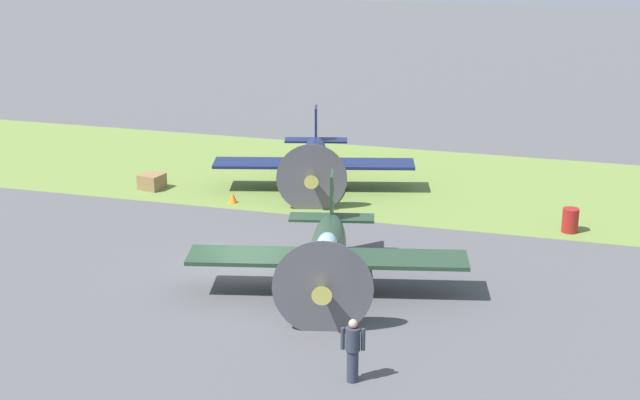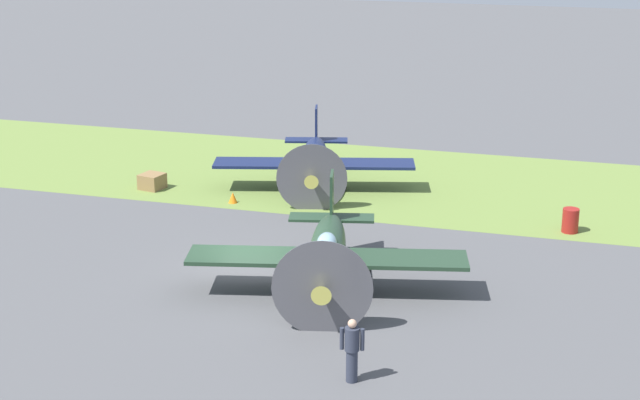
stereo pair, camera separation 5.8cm
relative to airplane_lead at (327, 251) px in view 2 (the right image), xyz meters
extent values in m
plane|color=#515154|center=(2.57, -0.07, -1.30)|extent=(160.00, 160.00, 0.00)
cube|color=olive|center=(2.57, -12.20, -1.30)|extent=(120.00, 11.00, 0.01)
ellipsoid|color=#233D28|center=(0.03, -0.14, 0.01)|extent=(2.45, 6.22, 1.12)
cube|color=#233D28|center=(-0.05, 0.21, -0.13)|extent=(8.78, 3.41, 0.13)
cube|color=#233D28|center=(0.65, -2.86, 0.82)|extent=(0.31, 0.99, 1.71)
cube|color=#233D28|center=(0.65, -2.86, 0.10)|extent=(2.99, 1.43, 0.09)
cone|color=#B7B24C|center=(-0.70, 3.07, 0.01)|extent=(0.70, 0.74, 0.58)
cylinder|color=#4C4C51|center=(-0.66, 2.89, 0.01)|extent=(2.82, 0.67, 2.88)
ellipsoid|color=#8CB2C6|center=(-0.09, 0.39, 0.40)|extent=(0.89, 1.37, 0.63)
cylinder|color=black|center=(-1.34, 0.01, -1.00)|extent=(0.33, 0.64, 0.61)
cylinder|color=black|center=(-1.34, 0.01, -0.56)|extent=(0.11, 0.11, 0.87)
cylinder|color=black|center=(1.21, 0.59, -1.00)|extent=(0.33, 0.64, 0.61)
cylinder|color=black|center=(1.21, 0.59, -0.56)|extent=(0.11, 0.11, 0.87)
cylinder|color=black|center=(0.67, -2.95, -1.16)|extent=(0.17, 0.31, 0.29)
ellipsoid|color=#141E47|center=(3.49, -10.45, -0.04)|extent=(2.52, 5.99, 1.08)
cube|color=#141E47|center=(3.40, -10.11, -0.17)|extent=(8.44, 3.51, 0.12)
cube|color=#141E47|center=(4.16, -13.05, 0.74)|extent=(0.32, 0.95, 1.65)
cube|color=#141E47|center=(4.16, -13.05, 0.04)|extent=(2.89, 1.45, 0.09)
cone|color=#B7B24C|center=(2.70, -7.38, -0.04)|extent=(0.69, 0.73, 0.56)
cylinder|color=#4C4C51|center=(2.74, -7.54, -0.04)|extent=(2.70, 0.73, 2.78)
ellipsoid|color=#8CB2C6|center=(3.36, -9.94, 0.33)|extent=(0.89, 1.33, 0.61)
cylinder|color=black|center=(2.16, -10.34, -1.01)|extent=(0.33, 0.62, 0.59)
cylinder|color=black|center=(2.16, -10.34, -0.59)|extent=(0.10, 0.10, 0.83)
cylinder|color=black|center=(4.60, -9.71, -1.01)|extent=(0.33, 0.62, 0.59)
cylinder|color=black|center=(4.60, -9.71, -0.59)|extent=(0.10, 0.10, 0.83)
cylinder|color=black|center=(4.18, -13.14, -1.16)|extent=(0.17, 0.30, 0.28)
cylinder|color=#2D3342|center=(-2.19, 5.51, -0.86)|extent=(0.30, 0.30, 0.88)
cylinder|color=#2D3342|center=(-2.19, 5.51, -0.11)|extent=(0.38, 0.38, 0.62)
sphere|color=tan|center=(-2.19, 5.51, 0.31)|extent=(0.23, 0.23, 0.23)
cylinder|color=#2D3342|center=(-1.94, 5.55, -0.11)|extent=(0.11, 0.11, 0.59)
cylinder|color=#2D3342|center=(-2.45, 5.47, -0.11)|extent=(0.11, 0.11, 0.59)
cylinder|color=maroon|center=(-7.11, -7.64, -0.85)|extent=(0.60, 0.60, 0.90)
cube|color=olive|center=(9.97, -8.33, -0.98)|extent=(1.06, 1.06, 0.64)
cone|color=orange|center=(6.03, -7.47, -1.08)|extent=(0.36, 0.36, 0.44)
camera|label=1|loc=(-7.49, 27.06, 10.75)|focal=54.34mm
camera|label=2|loc=(-7.54, 27.05, 10.75)|focal=54.34mm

